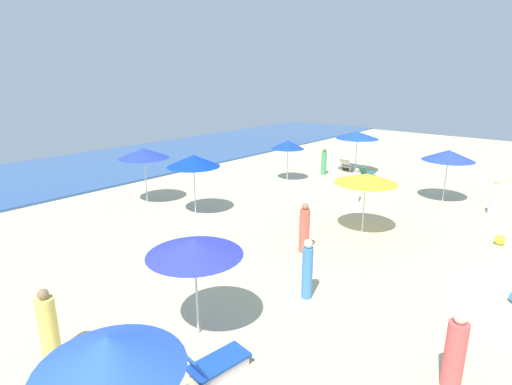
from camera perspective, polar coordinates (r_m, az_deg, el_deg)
ocean at (r=27.71m, az=-22.61°, el=3.13°), size 60.00×10.24×0.12m
umbrella_0 at (r=19.09m, az=-15.47°, el=5.33°), size 2.27×2.27×2.56m
umbrella_1 at (r=20.59m, az=25.37°, el=4.74°), size 2.31×2.31×2.44m
umbrella_2 at (r=22.59m, az=4.48°, el=6.71°), size 1.81×1.81×2.26m
umbrella_3 at (r=17.04m, az=-8.76°, el=4.40°), size 2.21×2.21×2.56m
umbrella_4 at (r=15.37m, az=15.16°, el=1.92°), size 2.29×2.29×2.28m
umbrella_5 at (r=8.98m, az=-8.61°, el=-7.55°), size 2.13×2.13×2.35m
lounge_chair_5_0 at (r=8.77m, az=-5.85°, el=-22.72°), size 1.43×0.75×0.73m
umbrella_6 at (r=24.93m, az=14.02°, el=7.79°), size 2.49×2.49×2.50m
lounge_chair_6_0 at (r=26.05m, az=12.80°, el=3.72°), size 1.33×0.71×0.74m
lounge_chair_6_1 at (r=24.35m, az=15.03°, el=2.63°), size 1.39×0.65×0.74m
umbrella_7 at (r=5.67m, az=-19.96°, el=-20.42°), size 1.90×1.90×2.69m
beachgoer_0 at (r=19.30m, az=13.82°, el=0.80°), size 0.46×0.46×1.65m
beachgoer_2 at (r=9.75m, az=-27.08°, el=-16.54°), size 0.38×0.38×1.65m
beachgoer_3 at (r=13.66m, az=6.79°, el=-5.12°), size 0.48×0.48×1.72m
beachgoer_4 at (r=24.47m, az=9.50°, el=4.21°), size 0.35×0.35×1.57m
beachgoer_5 at (r=8.99m, az=26.10°, el=-19.48°), size 0.48×0.48×1.62m
beachgoer_6 at (r=10.97m, az=7.20°, el=-10.68°), size 0.30×0.30×1.67m
beachgoer_7 at (r=19.80m, az=30.38°, el=-0.67°), size 0.45×0.45×1.60m
beach_ball_2 at (r=16.69m, az=30.97°, el=-5.72°), size 0.35×0.35×0.35m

